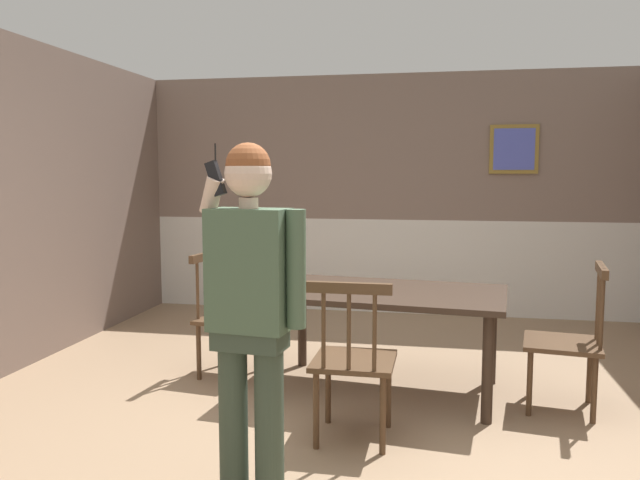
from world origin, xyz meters
The scene contains 7 objects.
ground_plane centered at (0.00, 0.00, 0.00)m, with size 7.79×7.79×0.00m, color #9E7F60.
room_back_partition centered at (0.01, 3.55, 1.26)m, with size 5.45×0.17×2.62m.
dining_table centered at (0.19, 0.95, 0.65)m, with size 1.77×1.16×0.73m.
chair_near_window centered at (0.10, 0.08, 0.48)m, with size 0.47×0.47×0.96m.
chair_by_doorway centered at (-1.02, 1.09, 0.46)m, with size 0.49×0.49×0.94m.
chair_at_table_head centered at (1.41, 0.81, 0.47)m, with size 0.54×0.54×0.96m.
person_figure centered at (-0.30, -0.61, 0.96)m, with size 0.53×0.25×1.68m.
Camera 1 is at (0.55, -3.36, 1.54)m, focal length 34.93 mm.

